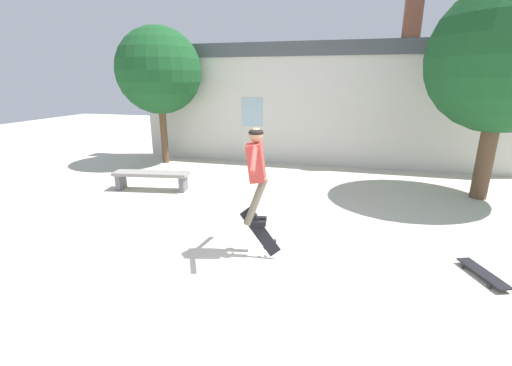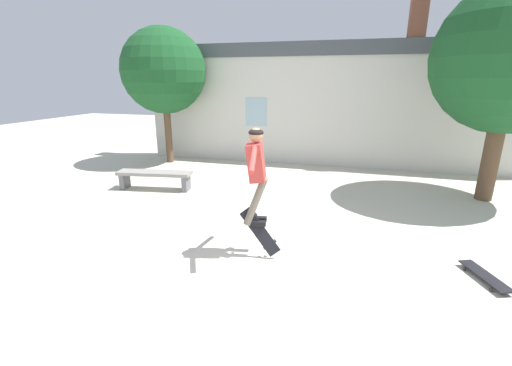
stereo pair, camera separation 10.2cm
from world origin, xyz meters
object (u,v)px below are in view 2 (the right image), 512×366
tree_right (511,58)px  skateboard_resting (485,276)px  park_bench (155,176)px  skateboard_flipping (260,232)px  tree_left (164,71)px  skater (256,168)px

tree_right → skateboard_resting: bearing=-106.4°
park_bench → skateboard_flipping: size_ratio=2.51×
tree_right → tree_left: tree_right is taller
park_bench → skateboard_flipping: 4.31m
tree_left → skater: 7.13m
skater → skateboard_resting: bearing=-7.3°
tree_right → park_bench: size_ratio=2.45×
skateboard_resting → tree_right: bearing=-38.2°
skater → skateboard_resting: (3.26, 0.12, -1.34)m
tree_left → skateboard_flipping: bearing=-49.6°
skater → tree_right: bearing=32.5°
tree_right → park_bench: 8.32m
tree_left → skater: bearing=-49.7°
tree_right → skater: size_ratio=3.14×
park_bench → skateboard_flipping: bearing=-45.8°
tree_left → skater: size_ratio=2.86×
skateboard_flipping → skateboard_resting: 3.19m
tree_right → skateboard_resting: 4.98m
tree_right → skateboard_resting: size_ratio=5.56×
tree_left → skater: tree_left is taller
skater → skateboard_flipping: size_ratio=1.96×
tree_left → tree_right: bearing=-8.9°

